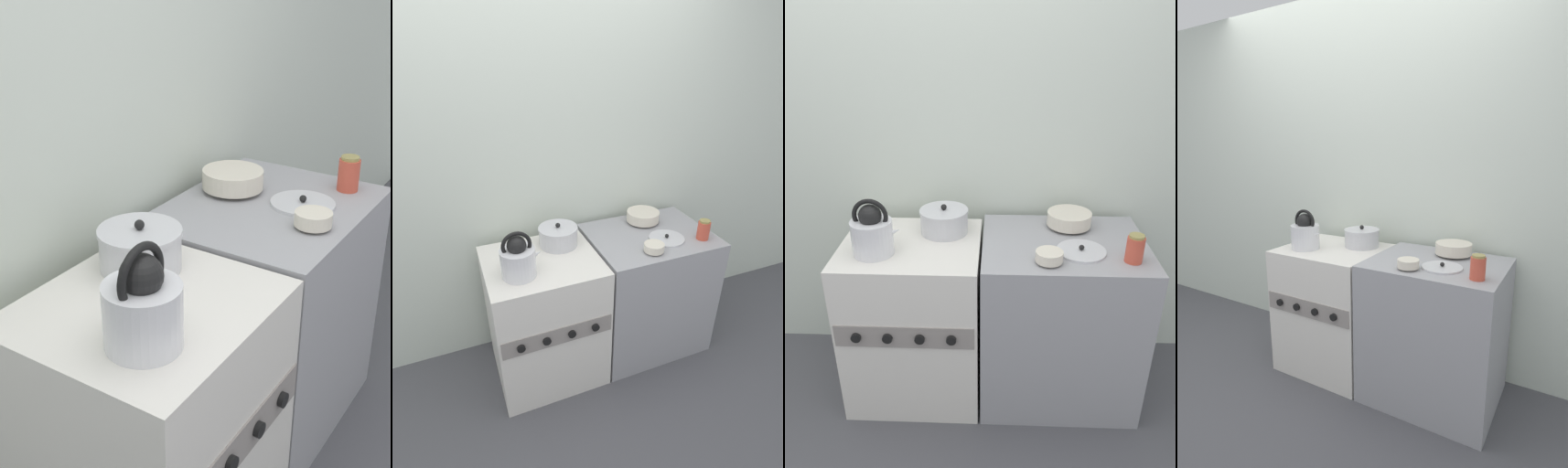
# 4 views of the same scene
# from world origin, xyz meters

# --- Properties ---
(wall_back) EXTENTS (7.00, 0.06, 2.50)m
(wall_back) POSITION_xyz_m (0.00, 0.68, 1.25)
(wall_back) COLOR silver
(wall_back) RESTS_ON ground_plane
(stove) EXTENTS (0.64, 0.59, 0.84)m
(stove) POSITION_xyz_m (0.00, 0.29, 0.42)
(stove) COLOR silver
(stove) RESTS_ON ground_plane
(counter) EXTENTS (0.76, 0.61, 0.85)m
(counter) POSITION_xyz_m (0.71, 0.30, 0.42)
(counter) COLOR #99999E
(counter) RESTS_ON ground_plane
(kettle) EXTENTS (0.22, 0.18, 0.26)m
(kettle) POSITION_xyz_m (-0.14, 0.18, 0.94)
(kettle) COLOR silver
(kettle) RESTS_ON stove
(cooking_pot) EXTENTS (0.23, 0.23, 0.15)m
(cooking_pot) POSITION_xyz_m (0.15, 0.41, 0.90)
(cooking_pot) COLOR silver
(cooking_pot) RESTS_ON stove
(enamel_bowl) EXTENTS (0.21, 0.21, 0.08)m
(enamel_bowl) POSITION_xyz_m (0.75, 0.47, 0.89)
(enamel_bowl) COLOR beige
(enamel_bowl) RESTS_ON counter
(small_ceramic_bowl) EXTENTS (0.12, 0.12, 0.05)m
(small_ceramic_bowl) POSITION_xyz_m (0.62, 0.11, 0.88)
(small_ceramic_bowl) COLOR beige
(small_ceramic_bowl) RESTS_ON counter
(storage_jar) EXTENTS (0.07, 0.07, 0.12)m
(storage_jar) POSITION_xyz_m (0.98, 0.13, 0.91)
(storage_jar) COLOR #CC4C38
(storage_jar) RESTS_ON counter
(loose_pot_lid) EXTENTS (0.22, 0.22, 0.03)m
(loose_pot_lid) POSITION_xyz_m (0.77, 0.21, 0.85)
(loose_pot_lid) COLOR silver
(loose_pot_lid) RESTS_ON counter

